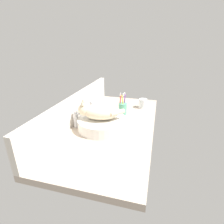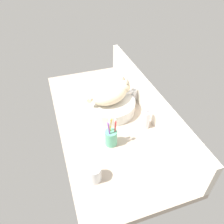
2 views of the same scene
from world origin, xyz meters
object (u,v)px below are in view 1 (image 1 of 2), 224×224
at_px(sink_basin, 102,123).
at_px(soap_dispenser, 92,107).
at_px(cat, 100,111).
at_px(faucet, 77,118).
at_px(toothbrush_cup, 123,108).
at_px(water_glass, 143,104).

xyz_separation_m(sink_basin, soap_dispenser, (0.23, 0.16, 0.02)).
relative_size(cat, soap_dispenser, 2.09).
height_order(sink_basin, cat, cat).
xyz_separation_m(sink_basin, faucet, (-0.03, 0.18, 0.04)).
bearing_deg(sink_basin, toothbrush_cup, -16.38).
height_order(faucet, soap_dispenser, soap_dispenser).
distance_m(cat, soap_dispenser, 0.28).
bearing_deg(cat, toothbrush_cup, -18.36).
relative_size(faucet, toothbrush_cup, 0.73).
relative_size(cat, toothbrush_cup, 1.70).
xyz_separation_m(cat, faucet, (-0.02, 0.16, -0.06)).
bearing_deg(soap_dispenser, water_glass, -56.44).
xyz_separation_m(toothbrush_cup, water_glass, (0.20, -0.15, -0.02)).
relative_size(sink_basin, faucet, 2.55).
height_order(soap_dispenser, toothbrush_cup, toothbrush_cup).
xyz_separation_m(cat, water_glass, (0.50, -0.25, -0.10)).
bearing_deg(faucet, toothbrush_cup, -39.24).
bearing_deg(water_glass, toothbrush_cup, 141.89).
bearing_deg(toothbrush_cup, sink_basin, 163.62).
bearing_deg(water_glass, sink_basin, 153.98).
height_order(sink_basin, toothbrush_cup, toothbrush_cup).
distance_m(sink_basin, water_glass, 0.55).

